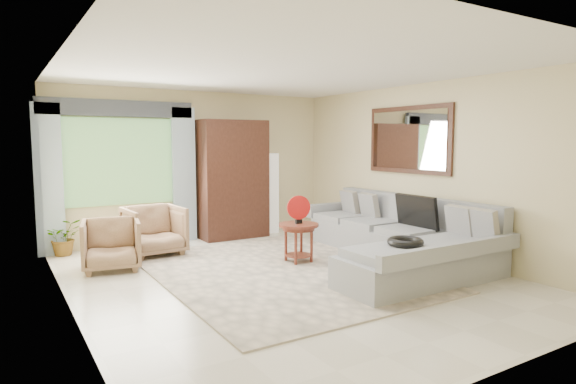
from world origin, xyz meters
TOP-DOWN VIEW (x-y plane):
  - ground at (0.00, 0.00)m, footprint 6.00×6.00m
  - area_rug at (0.05, 0.28)m, footprint 3.01×4.01m
  - sectional_sofa at (1.78, -0.18)m, footprint 2.30×3.46m
  - tv_screen at (2.05, -0.25)m, footprint 0.14×0.74m
  - garden_hose at (1.00, -1.08)m, footprint 0.43×0.43m
  - coffee_table at (0.54, 0.54)m, footprint 0.57×0.57m
  - red_disc at (0.54, 0.54)m, footprint 0.33×0.12m
  - armchair_left at (-1.80, 1.56)m, footprint 0.87×0.89m
  - armchair_right at (-1.07, 2.09)m, footprint 0.85×0.87m
  - potted_plant at (-2.23, 2.80)m, footprint 0.54×0.48m
  - armoire at (0.55, 2.72)m, footprint 1.20×0.55m
  - floor_lamp at (1.35, 2.78)m, footprint 0.24×0.24m
  - window at (-1.35, 2.97)m, footprint 1.80×0.04m
  - curtain_left at (-2.40, 2.88)m, footprint 0.40×0.08m
  - curtain_right at (-0.30, 2.88)m, footprint 0.40×0.08m
  - valance at (-1.35, 2.90)m, footprint 2.40×0.12m
  - wall_mirror at (2.46, 0.35)m, footprint 0.05×1.70m

SIDE VIEW (x-z plane):
  - ground at x=0.00m, z-range 0.00..0.00m
  - area_rug at x=0.05m, z-range 0.00..0.02m
  - potted_plant at x=-2.23m, z-range 0.00..0.56m
  - sectional_sofa at x=1.78m, z-range -0.17..0.73m
  - coffee_table at x=0.54m, z-range 0.01..0.58m
  - armchair_left at x=-1.80m, z-range 0.00..0.69m
  - armchair_right at x=-1.07m, z-range 0.00..0.75m
  - garden_hose at x=1.00m, z-range 0.50..0.59m
  - tv_screen at x=2.05m, z-range 0.48..0.96m
  - floor_lamp at x=1.35m, z-range 0.00..1.50m
  - red_disc at x=0.54m, z-range 0.63..0.97m
  - armoire at x=0.55m, z-range 0.00..2.10m
  - curtain_left at x=-2.40m, z-range 0.00..2.30m
  - curtain_right at x=-0.30m, z-range 0.00..2.30m
  - window at x=-1.35m, z-range 0.70..2.10m
  - wall_mirror at x=2.46m, z-range 1.22..2.27m
  - valance at x=-1.35m, z-range 2.12..2.38m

